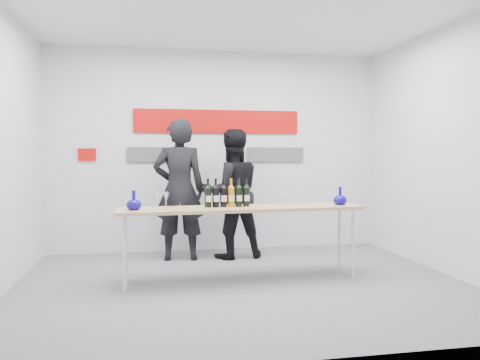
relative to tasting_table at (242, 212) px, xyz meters
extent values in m
plane|color=slate|center=(-0.03, -0.21, -0.78)|extent=(5.00, 5.00, 0.00)
cube|color=silver|center=(-0.03, 1.79, 0.72)|extent=(5.00, 0.04, 3.00)
cube|color=#C10C08|center=(-0.03, 1.76, 1.17)|extent=(2.50, 0.02, 0.35)
cube|color=#59595E|center=(-0.93, 1.76, 0.67)|extent=(0.90, 0.02, 0.22)
cube|color=#59595E|center=(0.87, 1.76, 0.67)|extent=(0.90, 0.02, 0.22)
cube|color=#C10C08|center=(-1.93, 1.76, 0.67)|extent=(0.25, 0.02, 0.18)
cube|color=tan|center=(0.00, 0.00, 0.05)|extent=(2.84, 0.68, 0.04)
cylinder|color=silver|center=(-1.30, -0.24, -0.38)|extent=(0.05, 0.05, 0.81)
cylinder|color=silver|center=(1.32, -0.13, -0.38)|extent=(0.05, 0.05, 0.81)
cylinder|color=silver|center=(-1.32, 0.13, -0.38)|extent=(0.05, 0.05, 0.81)
cylinder|color=silver|center=(1.30, 0.24, -0.38)|extent=(0.05, 0.05, 0.81)
imported|color=black|center=(-0.65, 1.17, 0.19)|extent=(0.74, 0.51, 1.94)
imported|color=black|center=(0.09, 1.18, 0.12)|extent=(0.95, 0.78, 1.80)
cylinder|color=black|center=(0.02, 1.08, -0.77)|extent=(0.20, 0.20, 0.02)
cylinder|color=black|center=(0.02, 1.08, 0.06)|extent=(0.02, 0.02, 1.68)
sphere|color=black|center=(0.02, 1.05, 0.92)|extent=(0.06, 0.06, 0.06)
camera|label=1|loc=(-1.02, -5.26, 0.66)|focal=35.00mm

